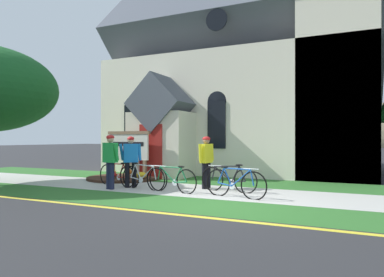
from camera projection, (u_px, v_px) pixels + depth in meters
name	position (u px, v px, depth m)	size (l,w,h in m)	color
ground	(258.00, 185.00, 11.83)	(140.00, 140.00, 0.00)	#2B2B2D
sidewalk_slab	(174.00, 189.00, 10.82)	(32.00, 2.46, 0.01)	#B7B5AD
grass_verge	(134.00, 200.00, 8.87)	(32.00, 1.82, 0.01)	#2D6628
church_lawn	(205.00, 180.00, 13.04)	(24.00, 2.46, 0.01)	#2D6628
curb_paint_stripe	(107.00, 207.00, 7.91)	(28.00, 0.16, 0.01)	yellow
church_building	(253.00, 74.00, 17.77)	(12.17, 10.80, 13.52)	beige
church_sign	(128.00, 147.00, 13.68)	(1.94, 0.18, 1.83)	#7F6047
flower_bed	(124.00, 177.00, 13.39)	(2.73, 2.73, 0.34)	#382319
bicycle_red	(117.00, 175.00, 11.50)	(1.69, 0.44, 0.80)	black
bicycle_green	(172.00, 179.00, 10.16)	(1.75, 0.41, 0.80)	black
bicycle_yellow	(229.00, 179.00, 10.22)	(1.78, 0.25, 0.84)	black
bicycle_white	(235.00, 183.00, 9.22)	(1.78, 0.41, 0.83)	black
bicycle_silver	(143.00, 177.00, 10.72)	(1.72, 0.36, 0.83)	black
cyclist_in_orange_jersey	(131.00, 158.00, 11.10)	(0.55, 0.49, 1.62)	black
cyclist_in_blue_jersey	(206.00, 158.00, 10.87)	(0.29, 0.68, 1.61)	black
cyclist_in_green_jersey	(110.00, 158.00, 10.72)	(0.64, 0.34, 1.66)	#191E38
distant_hill	(286.00, 145.00, 85.42)	(79.60, 46.57, 21.53)	#847A5B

